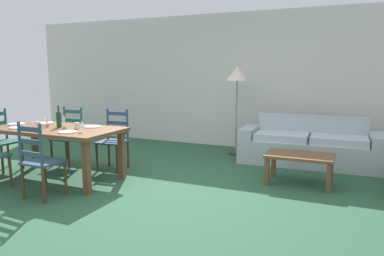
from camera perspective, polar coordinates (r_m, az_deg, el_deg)
name	(u,v)px	position (r m, az deg, el deg)	size (l,w,h in m)	color
ground_plane	(145,193)	(4.83, -7.32, -10.08)	(9.60, 9.60, 0.02)	#2A563A
wall_far	(228,81)	(7.58, 5.61, 7.35)	(9.60, 0.16, 2.70)	silver
dining_table	(56,134)	(5.58, -20.51, -0.85)	(1.90, 0.96, 0.75)	brown
dining_chair_near_right	(40,160)	(4.82, -22.76, -4.71)	(0.44, 0.42, 0.96)	#2C4457
dining_chair_far_left	(69,136)	(6.41, -18.73, -1.21)	(0.42, 0.40, 0.96)	#265752
dining_chair_far_right	(114,139)	(5.92, -12.11, -1.76)	(0.45, 0.43, 0.96)	navy
dining_chair_head_west	(2,140)	(6.48, -27.65, -1.66)	(0.42, 0.44, 0.96)	#24574F
dinner_plate_near_left	(19,128)	(5.72, -25.53, 0.05)	(0.24, 0.24, 0.02)	white
fork_near_left	(11,127)	(5.84, -26.49, 0.08)	(0.02, 0.17, 0.01)	silver
dinner_plate_near_right	(68,132)	(5.07, -18.90, -0.59)	(0.24, 0.24, 0.02)	white
fork_near_right	(59,132)	(5.18, -20.11, -0.54)	(0.02, 0.17, 0.01)	silver
dinner_plate_far_left	(46,123)	(6.05, -21.95, 0.72)	(0.24, 0.24, 0.02)	white
fork_far_left	(38,123)	(6.16, -22.92, 0.74)	(0.02, 0.17, 0.01)	silver
dinner_plate_far_right	(92,127)	(5.45, -15.33, 0.20)	(0.24, 0.24, 0.02)	white
fork_far_right	(84,126)	(5.54, -16.53, 0.23)	(0.02, 0.17, 0.01)	silver
dinner_plate_head_west	(17,124)	(6.13, -25.78, 0.57)	(0.24, 0.24, 0.02)	white
fork_head_west	(10,124)	(6.25, -26.67, 0.60)	(0.02, 0.17, 0.01)	silver
wine_bottle	(59,119)	(5.57, -20.13, 1.29)	(0.07, 0.07, 0.32)	#143819
wine_glass_near_left	(32,120)	(5.67, -23.82, 1.14)	(0.06, 0.06, 0.16)	white
wine_glass_near_right	(82,124)	(5.03, -16.87, 0.61)	(0.06, 0.06, 0.16)	white
wine_glass_far_left	(46,118)	(5.86, -21.97, 1.47)	(0.06, 0.06, 0.16)	white
coffee_cup_primary	(77,126)	(5.35, -17.54, 0.35)	(0.07, 0.07, 0.09)	beige
coffee_cup_secondary	(38,124)	(5.69, -23.00, 0.53)	(0.07, 0.07, 0.09)	beige
candle_tall	(47,122)	(5.69, -21.75, 0.86)	(0.05, 0.05, 0.24)	#998C66
candle_short	(64,126)	(5.39, -19.36, 0.37)	(0.05, 0.05, 0.19)	#998C66
couch	(310,147)	(6.45, 17.95, -2.81)	(2.31, 0.88, 0.80)	#A5B2B8
coffee_table	(300,159)	(5.25, 16.52, -4.65)	(0.90, 0.56, 0.42)	brown
standing_lamp	(237,79)	(6.77, 7.08, 7.65)	(0.40, 0.40, 1.64)	#332D28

